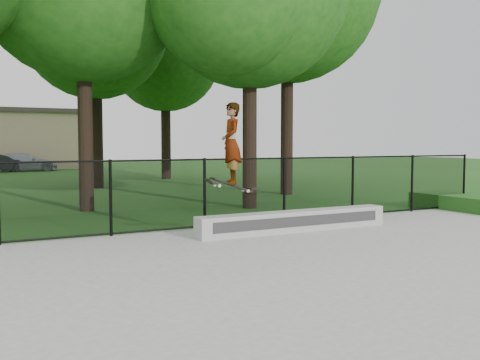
{
  "coord_description": "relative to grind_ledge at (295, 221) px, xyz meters",
  "views": [
    {
      "loc": [
        -4.6,
        -4.42,
        1.88
      ],
      "look_at": [
        -0.05,
        4.2,
        1.2
      ],
      "focal_mm": 40.0,
      "sensor_mm": 36.0,
      "label": 1
    }
  ],
  "objects": [
    {
      "name": "concrete_slab",
      "position": [
        -1.51,
        -4.7,
        -0.24
      ],
      "size": [
        14.0,
        12.0,
        0.06
      ],
      "primitive_type": "cube",
      "color": "gray",
      "rests_on": "ground"
    },
    {
      "name": "chainlink_fence",
      "position": [
        -1.51,
        1.2,
        0.54
      ],
      "size": [
        16.06,
        0.06,
        1.5
      ],
      "color": "black",
      "rests_on": "concrete_slab"
    },
    {
      "name": "ground",
      "position": [
        -1.51,
        -4.7,
        -0.27
      ],
      "size": [
        100.0,
        100.0,
        0.0
      ],
      "primitive_type": "plane",
      "color": "#235417",
      "rests_on": "ground"
    },
    {
      "name": "grind_ledge",
      "position": [
        0.0,
        0.0,
        0.0
      ],
      "size": [
        4.38,
        0.4,
        0.42
      ],
      "primitive_type": "cube",
      "color": "#9F9F9A",
      "rests_on": "concrete_slab"
    },
    {
      "name": "skater_airborne",
      "position": [
        -1.59,
        -0.22,
        1.56
      ],
      "size": [
        0.8,
        0.63,
        1.73
      ],
      "color": "black",
      "rests_on": "ground"
    },
    {
      "name": "car_c",
      "position": [
        -2.25,
        28.62,
        0.33
      ],
      "size": [
        3.81,
        1.7,
        1.2
      ],
      "primitive_type": "imported",
      "rotation": [
        0.0,
        0.0,
        1.56
      ],
      "color": "#949BA8",
      "rests_on": "ground"
    }
  ]
}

